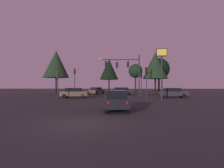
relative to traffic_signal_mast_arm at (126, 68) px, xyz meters
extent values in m
plane|color=#262326|center=(-3.37, 3.41, -4.66)|extent=(168.00, 168.00, 0.00)
cylinder|color=#232326|center=(2.08, 0.05, -1.26)|extent=(0.20, 0.20, 6.81)
cylinder|color=#232326|center=(-0.87, -0.04, 1.37)|extent=(5.91, 0.31, 0.14)
ellipsoid|color=#F4EACC|center=(-4.12, -0.13, 1.52)|extent=(0.56, 0.28, 0.16)
cylinder|color=#232326|center=(0.31, 0.00, 1.20)|extent=(0.05, 0.05, 0.33)
cube|color=black|center=(0.31, 0.00, 0.59)|extent=(0.31, 0.25, 0.90)
sphere|color=red|center=(0.31, 0.14, 0.87)|extent=(0.18, 0.18, 0.18)
sphere|color=#56380C|center=(0.31, 0.14, 0.59)|extent=(0.18, 0.18, 0.18)
sphere|color=#0C4219|center=(0.31, 0.14, 0.31)|extent=(0.18, 0.18, 0.18)
cylinder|color=#232326|center=(-1.46, -0.05, 1.16)|extent=(0.05, 0.05, 0.42)
cube|color=black|center=(-1.46, -0.05, 0.50)|extent=(0.31, 0.25, 0.90)
sphere|color=red|center=(-1.46, 0.09, 0.78)|extent=(0.18, 0.18, 0.18)
sphere|color=#56380C|center=(-1.46, 0.09, 0.50)|extent=(0.18, 0.18, 0.18)
sphere|color=#0C4219|center=(-1.46, 0.09, 0.22)|extent=(0.18, 0.18, 0.18)
cylinder|color=#232326|center=(-3.23, -0.11, 1.23)|extent=(0.05, 0.05, 0.27)
cube|color=black|center=(-3.23, -0.11, 0.65)|extent=(0.31, 0.25, 0.90)
sphere|color=red|center=(-3.24, 0.03, 0.93)|extent=(0.18, 0.18, 0.18)
sphere|color=#56380C|center=(-3.24, 0.03, 0.65)|extent=(0.18, 0.18, 0.18)
sphere|color=#0C4219|center=(-3.24, 0.03, 0.37)|extent=(0.18, 0.18, 0.18)
cylinder|color=#232326|center=(-8.65, 1.76, -2.72)|extent=(0.12, 0.12, 3.89)
cube|color=black|center=(-8.65, 1.76, -0.33)|extent=(0.34, 0.30, 0.90)
sphere|color=red|center=(-8.62, 1.62, -0.05)|extent=(0.18, 0.18, 0.18)
sphere|color=#56380C|center=(-8.62, 1.62, -0.33)|extent=(0.18, 0.18, 0.18)
sphere|color=#0C4219|center=(-8.62, 1.62, -0.61)|extent=(0.18, 0.18, 0.18)
cylinder|color=#232326|center=(2.51, -4.62, -2.93)|extent=(0.12, 0.12, 3.46)
cube|color=black|center=(2.51, -4.62, -0.75)|extent=(0.30, 0.24, 0.90)
sphere|color=red|center=(2.51, -4.76, -0.47)|extent=(0.18, 0.18, 0.18)
sphere|color=#56380C|center=(2.51, -4.76, -0.75)|extent=(0.18, 0.18, 0.18)
sphere|color=#0C4219|center=(2.51, -4.76, -1.03)|extent=(0.18, 0.18, 0.18)
cylinder|color=#232326|center=(-9.52, -4.80, -3.25)|extent=(0.12, 0.12, 2.83)
cube|color=black|center=(-9.52, -4.80, -1.38)|extent=(0.30, 0.24, 0.90)
sphere|color=red|center=(-9.52, -4.94, -1.10)|extent=(0.18, 0.18, 0.18)
sphere|color=#56380C|center=(-9.52, -4.94, -1.38)|extent=(0.18, 0.18, 0.18)
sphere|color=#0C4219|center=(-9.52, -4.94, -1.66)|extent=(0.18, 0.18, 0.18)
cylinder|color=#232326|center=(2.73, 2.17, -3.06)|extent=(0.12, 0.12, 3.20)
cube|color=black|center=(2.73, 2.17, -1.02)|extent=(0.30, 0.24, 0.90)
sphere|color=red|center=(2.73, 2.03, -0.74)|extent=(0.18, 0.18, 0.18)
sphere|color=#56380C|center=(2.73, 2.03, -1.02)|extent=(0.18, 0.18, 0.18)
sphere|color=#0C4219|center=(2.73, 2.03, -1.30)|extent=(0.18, 0.18, 0.18)
cube|color=black|center=(-1.58, -16.00, -4.00)|extent=(1.94, 4.37, 0.68)
cube|color=black|center=(-1.57, -16.15, -3.40)|extent=(1.59, 2.39, 0.52)
cylinder|color=black|center=(-2.41, -14.63, -4.34)|extent=(0.24, 0.65, 0.64)
cylinder|color=black|center=(-0.91, -14.54, -4.34)|extent=(0.24, 0.65, 0.64)
cylinder|color=black|center=(-2.25, -17.45, -4.34)|extent=(0.24, 0.65, 0.64)
cylinder|color=black|center=(-0.75, -17.36, -4.34)|extent=(0.24, 0.65, 0.64)
sphere|color=red|center=(-2.05, -18.18, -3.90)|extent=(0.14, 0.14, 0.14)
sphere|color=red|center=(-0.86, -18.11, -3.90)|extent=(0.14, 0.14, 0.14)
cube|color=#232328|center=(7.14, -1.10, -4.00)|extent=(4.31, 1.89, 0.68)
cube|color=black|center=(6.99, -1.10, -3.40)|extent=(2.35, 1.57, 0.52)
cylinder|color=black|center=(8.56, -0.41, -4.34)|extent=(0.65, 0.23, 0.64)
cylinder|color=black|center=(8.50, -1.92, -4.34)|extent=(0.65, 0.23, 0.64)
cylinder|color=black|center=(5.77, -0.29, -4.34)|extent=(0.65, 0.23, 0.64)
cylinder|color=black|center=(5.71, -1.80, -4.34)|extent=(0.65, 0.23, 0.64)
sphere|color=red|center=(5.03, -0.42, -3.90)|extent=(0.14, 0.14, 0.14)
sphere|color=red|center=(4.98, -1.61, -3.90)|extent=(0.14, 0.14, 0.14)
cube|color=#473828|center=(-7.88, -1.77, -4.00)|extent=(4.14, 1.86, 0.68)
cube|color=black|center=(-8.03, -1.77, -3.40)|extent=(2.25, 1.58, 0.52)
cylinder|color=black|center=(-6.54, -0.95, -4.34)|extent=(0.64, 0.21, 0.64)
cylinder|color=black|center=(-6.51, -2.54, -4.34)|extent=(0.64, 0.21, 0.64)
cylinder|color=black|center=(-9.25, -0.99, -4.34)|extent=(0.64, 0.21, 0.64)
cylinder|color=black|center=(-9.23, -2.58, -4.34)|extent=(0.64, 0.21, 0.64)
sphere|color=red|center=(-9.96, -1.17, -3.90)|extent=(0.14, 0.14, 0.14)
sphere|color=red|center=(-9.94, -2.43, -3.90)|extent=(0.14, 0.14, 0.14)
cube|color=#232328|center=(-0.76, 6.82, -4.00)|extent=(4.85, 2.81, 0.68)
cube|color=black|center=(-0.62, 6.85, -3.40)|extent=(2.76, 2.07, 0.52)
cylinder|color=black|center=(-2.03, 5.69, -4.34)|extent=(0.67, 0.35, 0.64)
cylinder|color=black|center=(-2.41, 7.22, -4.34)|extent=(0.67, 0.35, 0.64)
cylinder|color=black|center=(0.89, 6.42, -4.34)|extent=(0.67, 0.35, 0.64)
cylinder|color=black|center=(0.51, 7.94, -4.34)|extent=(0.67, 0.35, 0.64)
sphere|color=red|center=(1.61, 6.77, -3.90)|extent=(0.14, 0.14, 0.14)
sphere|color=red|center=(1.31, 7.97, -3.90)|extent=(0.14, 0.14, 0.14)
cube|color=#473828|center=(-5.78, 10.18, -4.00)|extent=(3.21, 4.49, 0.68)
cube|color=black|center=(-5.84, 10.04, -3.40)|extent=(2.27, 2.64, 0.52)
cylinder|color=black|center=(-6.01, 11.74, -4.34)|extent=(0.42, 0.67, 0.64)
cylinder|color=black|center=(-4.53, 11.14, -4.34)|extent=(0.42, 0.67, 0.64)
cylinder|color=black|center=(-7.03, 9.22, -4.34)|extent=(0.42, 0.67, 0.64)
cylinder|color=black|center=(-5.54, 8.62, -4.34)|extent=(0.42, 0.67, 0.64)
sphere|color=red|center=(-7.14, 8.50, -3.90)|extent=(0.14, 0.14, 0.14)
sphere|color=red|center=(-5.97, 8.03, -3.90)|extent=(0.14, 0.14, 0.14)
cylinder|color=#232326|center=(4.40, -5.33, -1.80)|extent=(0.20, 0.20, 5.73)
cube|color=black|center=(4.40, -5.33, 1.57)|extent=(1.42, 0.40, 1.00)
cube|color=yellow|center=(4.38, -5.46, 1.57)|extent=(1.23, 0.15, 0.84)
cylinder|color=black|center=(3.54, 20.25, -2.42)|extent=(0.38, 0.38, 4.49)
sphere|color=black|center=(3.54, 20.25, 1.12)|extent=(3.70, 3.70, 3.70)
cylinder|color=black|center=(-14.15, 8.99, -2.88)|extent=(0.30, 0.30, 3.57)
cone|color=black|center=(-14.15, 8.99, 1.72)|extent=(5.35, 5.35, 5.62)
cylinder|color=black|center=(-3.52, 19.98, -2.91)|extent=(0.32, 0.32, 3.50)
cone|color=black|center=(-3.52, 19.98, 1.59)|extent=(4.95, 4.95, 5.51)
cylinder|color=black|center=(8.14, 13.12, -2.65)|extent=(0.39, 0.39, 4.03)
sphere|color=black|center=(8.14, 13.12, 1.06)|extent=(4.84, 4.84, 4.84)
cylinder|color=black|center=(6.40, 8.55, -3.02)|extent=(0.33, 0.33, 3.29)
cone|color=black|center=(6.40, 8.55, 1.33)|extent=(5.06, 5.06, 5.41)
camera|label=1|loc=(-1.55, -30.32, -2.79)|focal=30.43mm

